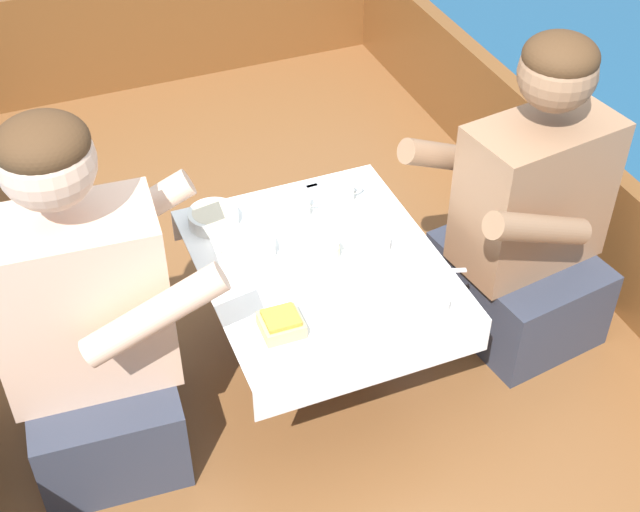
{
  "coord_description": "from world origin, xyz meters",
  "views": [
    {
      "loc": [
        -0.66,
        -1.65,
        2.25
      ],
      "look_at": [
        0.0,
        -0.03,
        0.76
      ],
      "focal_mm": 50.0,
      "sensor_mm": 36.0,
      "label": 1
    }
  ],
  "objects_px": {
    "person_port": "(89,331)",
    "coffee_cup_port": "(296,206)",
    "person_starboard": "(527,224)",
    "sandwich": "(281,324)",
    "tin_can": "(327,250)",
    "coffee_cup_starboard": "(342,193)"
  },
  "relations": [
    {
      "from": "person_starboard",
      "to": "coffee_cup_port",
      "type": "xyz_separation_m",
      "value": [
        -0.59,
        0.25,
        0.06
      ]
    },
    {
      "from": "person_port",
      "to": "sandwich",
      "type": "bearing_deg",
      "value": -18.7
    },
    {
      "from": "person_port",
      "to": "person_starboard",
      "type": "relative_size",
      "value": 1.05
    },
    {
      "from": "sandwich",
      "to": "coffee_cup_starboard",
      "type": "height_order",
      "value": "sandwich"
    },
    {
      "from": "sandwich",
      "to": "coffee_cup_port",
      "type": "height_order",
      "value": "coffee_cup_port"
    },
    {
      "from": "sandwich",
      "to": "tin_can",
      "type": "relative_size",
      "value": 1.48
    },
    {
      "from": "sandwich",
      "to": "coffee_cup_starboard",
      "type": "bearing_deg",
      "value": 51.78
    },
    {
      "from": "person_starboard",
      "to": "coffee_cup_port",
      "type": "height_order",
      "value": "person_starboard"
    },
    {
      "from": "person_starboard",
      "to": "coffee_cup_starboard",
      "type": "height_order",
      "value": "person_starboard"
    },
    {
      "from": "person_port",
      "to": "coffee_cup_port",
      "type": "distance_m",
      "value": 0.66
    },
    {
      "from": "person_port",
      "to": "person_starboard",
      "type": "distance_m",
      "value": 1.21
    },
    {
      "from": "coffee_cup_port",
      "to": "coffee_cup_starboard",
      "type": "bearing_deg",
      "value": 7.31
    },
    {
      "from": "sandwich",
      "to": "coffee_cup_starboard",
      "type": "distance_m",
      "value": 0.55
    },
    {
      "from": "person_port",
      "to": "coffee_cup_port",
      "type": "relative_size",
      "value": 9.24
    },
    {
      "from": "person_starboard",
      "to": "sandwich",
      "type": "distance_m",
      "value": 0.81
    },
    {
      "from": "sandwich",
      "to": "coffee_cup_port",
      "type": "distance_m",
      "value": 0.46
    },
    {
      "from": "coffee_cup_starboard",
      "to": "tin_can",
      "type": "relative_size",
      "value": 1.52
    },
    {
      "from": "person_starboard",
      "to": "tin_can",
      "type": "xyz_separation_m",
      "value": [
        -0.58,
        0.05,
        0.05
      ]
    },
    {
      "from": "coffee_cup_port",
      "to": "tin_can",
      "type": "xyz_separation_m",
      "value": [
        0.01,
        -0.2,
        -0.01
      ]
    },
    {
      "from": "person_port",
      "to": "person_starboard",
      "type": "bearing_deg",
      "value": 3.67
    },
    {
      "from": "coffee_cup_port",
      "to": "tin_can",
      "type": "relative_size",
      "value": 1.59
    },
    {
      "from": "person_starboard",
      "to": "sandwich",
      "type": "xyz_separation_m",
      "value": [
        -0.79,
        -0.17,
        0.06
      ]
    }
  ]
}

